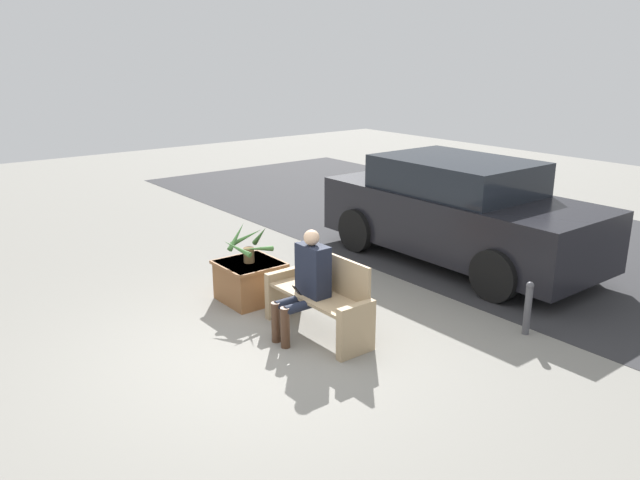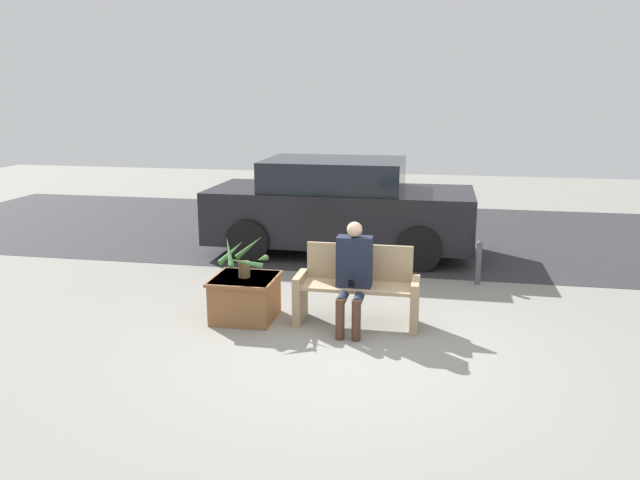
{
  "view_description": "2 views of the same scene",
  "coord_description": "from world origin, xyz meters",
  "px_view_note": "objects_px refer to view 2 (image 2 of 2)",
  "views": [
    {
      "loc": [
        5.21,
        -3.3,
        3.15
      ],
      "look_at": [
        -0.54,
        1.19,
        0.95
      ],
      "focal_mm": 35.0,
      "sensor_mm": 36.0,
      "label": 1
    },
    {
      "loc": [
        0.84,
        -6.21,
        2.71
      ],
      "look_at": [
        -0.55,
        1.0,
        0.97
      ],
      "focal_mm": 35.0,
      "sensor_mm": 36.0,
      "label": 2
    }
  ],
  "objects_px": {
    "parked_car": "(339,207)",
    "bollard_post": "(479,262)",
    "planter_box": "(245,296)",
    "bench": "(357,288)",
    "person_seated": "(353,271)",
    "potted_plant": "(243,258)"
  },
  "relations": [
    {
      "from": "parked_car",
      "to": "bollard_post",
      "type": "bearing_deg",
      "value": -32.32
    },
    {
      "from": "planter_box",
      "to": "parked_car",
      "type": "xyz_separation_m",
      "value": [
        0.6,
        3.42,
        0.52
      ]
    },
    {
      "from": "bench",
      "to": "planter_box",
      "type": "relative_size",
      "value": 1.9
    },
    {
      "from": "bollard_post",
      "to": "person_seated",
      "type": "bearing_deg",
      "value": -126.94
    },
    {
      "from": "planter_box",
      "to": "potted_plant",
      "type": "height_order",
      "value": "potted_plant"
    },
    {
      "from": "potted_plant",
      "to": "parked_car",
      "type": "distance_m",
      "value": 3.47
    },
    {
      "from": "bench",
      "to": "potted_plant",
      "type": "height_order",
      "value": "potted_plant"
    },
    {
      "from": "bench",
      "to": "bollard_post",
      "type": "relative_size",
      "value": 2.26
    },
    {
      "from": "person_seated",
      "to": "parked_car",
      "type": "height_order",
      "value": "parked_car"
    },
    {
      "from": "potted_plant",
      "to": "parked_car",
      "type": "height_order",
      "value": "parked_car"
    },
    {
      "from": "bench",
      "to": "potted_plant",
      "type": "distance_m",
      "value": 1.41
    },
    {
      "from": "person_seated",
      "to": "bollard_post",
      "type": "bearing_deg",
      "value": 53.06
    },
    {
      "from": "parked_car",
      "to": "bollard_post",
      "type": "distance_m",
      "value": 2.72
    },
    {
      "from": "planter_box",
      "to": "potted_plant",
      "type": "xyz_separation_m",
      "value": [
        -0.01,
        -0.0,
        0.48
      ]
    },
    {
      "from": "planter_box",
      "to": "parked_car",
      "type": "height_order",
      "value": "parked_car"
    },
    {
      "from": "potted_plant",
      "to": "parked_car",
      "type": "xyz_separation_m",
      "value": [
        0.61,
        3.42,
        0.03
      ]
    },
    {
      "from": "bench",
      "to": "parked_car",
      "type": "relative_size",
      "value": 0.33
    },
    {
      "from": "planter_box",
      "to": "bollard_post",
      "type": "height_order",
      "value": "bollard_post"
    },
    {
      "from": "parked_car",
      "to": "potted_plant",
      "type": "bearing_deg",
      "value": -100.08
    },
    {
      "from": "person_seated",
      "to": "planter_box",
      "type": "height_order",
      "value": "person_seated"
    },
    {
      "from": "person_seated",
      "to": "potted_plant",
      "type": "bearing_deg",
      "value": 177.57
    },
    {
      "from": "potted_plant",
      "to": "bollard_post",
      "type": "xyz_separation_m",
      "value": [
        2.88,
        1.98,
        -0.43
      ]
    }
  ]
}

